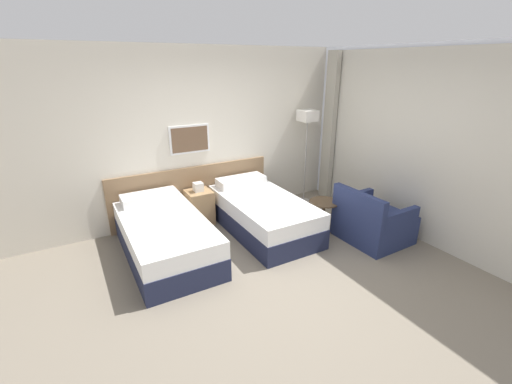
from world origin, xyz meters
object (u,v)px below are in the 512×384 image
object	(u,v)px
bed_near_door	(165,237)
bed_near_window	(262,213)
floor_lamp	(307,124)
nightstand	(200,207)
armchair	(372,223)
side_table	(324,210)

from	to	relation	value
bed_near_door	bed_near_window	bearing A→B (deg)	0.00
floor_lamp	nightstand	bearing A→B (deg)	177.84
bed_near_window	nightstand	distance (m)	1.03
bed_near_door	bed_near_window	distance (m)	1.50
armchair	bed_near_door	bearing A→B (deg)	67.80
bed_near_window	armchair	distance (m)	1.62
bed_near_door	armchair	bearing A→B (deg)	-21.02
bed_near_window	armchair	world-z (taller)	armchair
armchair	side_table	bearing A→B (deg)	37.51
bed_near_window	armchair	bearing A→B (deg)	-40.43
side_table	bed_near_door	bearing A→B (deg)	167.79
nightstand	armchair	xyz separation A→B (m)	(1.99, -1.76, -0.02)
bed_near_window	armchair	xyz separation A→B (m)	(1.24, -1.05, -0.01)
bed_near_door	bed_near_window	xyz separation A→B (m)	(1.50, 0.00, 0.00)
floor_lamp	armchair	xyz separation A→B (m)	(-0.04, -1.68, -1.19)
bed_near_door	floor_lamp	distance (m)	3.08
bed_near_door	side_table	distance (m)	2.35
armchair	nightstand	bearing A→B (deg)	47.33
bed_near_window	side_table	distance (m)	0.94
bed_near_door	floor_lamp	xyz separation A→B (m)	(2.78, 0.63, 1.18)
bed_near_door	floor_lamp	world-z (taller)	floor_lamp
floor_lamp	side_table	distance (m)	1.65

